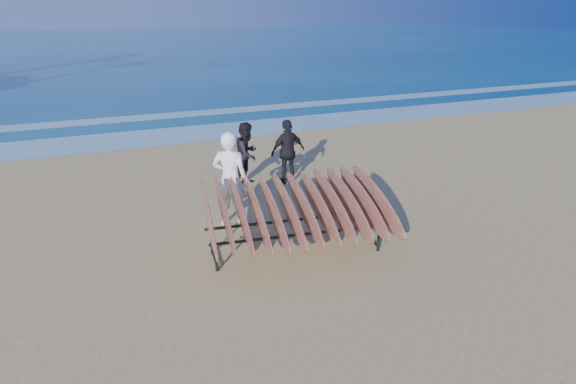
# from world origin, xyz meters

# --- Properties ---
(ground) EXTENTS (120.00, 120.00, 0.00)m
(ground) POSITION_xyz_m (0.00, 0.00, 0.00)
(ground) COLOR tan
(ground) RESTS_ON ground
(ocean) EXTENTS (160.00, 160.00, 0.00)m
(ocean) POSITION_xyz_m (0.00, 55.00, 0.01)
(ocean) COLOR navy
(ocean) RESTS_ON ground
(foam_near) EXTENTS (160.00, 160.00, 0.00)m
(foam_near) POSITION_xyz_m (0.00, 10.00, 0.01)
(foam_near) COLOR white
(foam_near) RESTS_ON ground
(foam_far) EXTENTS (160.00, 160.00, 0.00)m
(foam_far) POSITION_xyz_m (0.00, 13.50, 0.01)
(foam_far) COLOR white
(foam_far) RESTS_ON ground
(surfboard_rack) EXTENTS (3.50, 2.94, 1.38)m
(surfboard_rack) POSITION_xyz_m (-0.12, 0.17, 0.87)
(surfboard_rack) COLOR black
(surfboard_rack) RESTS_ON ground
(person_white) EXTENTS (0.85, 0.78, 1.96)m
(person_white) POSITION_xyz_m (-0.80, 1.87, 0.98)
(person_white) COLOR white
(person_white) RESTS_ON ground
(person_dark_a) EXTENTS (0.97, 0.96, 1.58)m
(person_dark_a) POSITION_xyz_m (0.34, 4.12, 0.79)
(person_dark_a) COLOR black
(person_dark_a) RESTS_ON ground
(person_dark_b) EXTENTS (1.00, 0.53, 1.62)m
(person_dark_b) POSITION_xyz_m (1.33, 3.85, 0.81)
(person_dark_b) COLOR black
(person_dark_b) RESTS_ON ground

